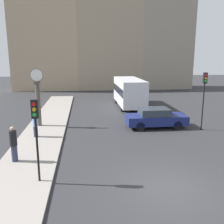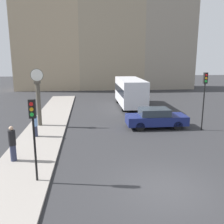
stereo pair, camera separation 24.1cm
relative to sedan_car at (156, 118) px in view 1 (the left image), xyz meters
The scene contains 10 objects.
ground_plane 8.95m from the sedan_car, 102.64° to the right, with size 120.00×120.00×0.00m, color #2D2D30.
sidewalk_corner 8.49m from the sedan_car, 164.00° to the left, with size 2.88×26.07×0.11m, color gray.
building_row 24.70m from the sedan_car, 94.85° to the left, with size 28.33×5.00×16.02m.
sedan_car is the anchor object (origin of this frame).
bus_distant 8.18m from the sedan_car, 93.92° to the left, with size 2.40×7.21×2.93m.
traffic_light_near 10.72m from the sedan_car, 133.15° to the right, with size 0.26×0.24×3.47m.
traffic_light_far 3.96m from the sedan_car, 17.75° to the right, with size 0.26×0.24×4.14m.
street_clock 8.87m from the sedan_car, behind, with size 0.94×0.41×4.25m.
pedestrian_black_jacket 10.37m from the sedan_car, 147.90° to the right, with size 0.35×0.35×1.79m.
pedestrian_blue_stripe 8.61m from the sedan_car, 169.09° to the right, with size 0.33×0.33×1.58m.
Camera 1 is at (-3.31, -8.91, 5.24)m, focal length 40.00 mm.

